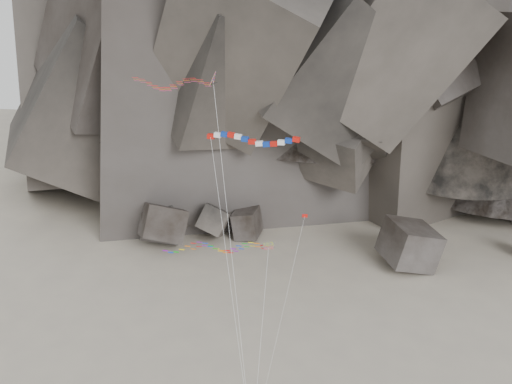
% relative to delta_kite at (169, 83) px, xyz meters
% --- Properties ---
extents(ground, '(260.00, 260.00, 0.00)m').
position_rel_delta_kite_xyz_m(ground, '(9.32, -1.88, -32.87)').
color(ground, '#A69C86').
rests_on(ground, ground).
extents(boulder_field, '(66.43, 15.55, 9.08)m').
position_rel_delta_kite_xyz_m(boulder_field, '(1.76, 31.43, -30.24)').
color(boulder_field, '#47423F').
rests_on(boulder_field, ground).
extents(delta_kite, '(15.27, 14.81, 32.56)m').
position_rel_delta_kite_xyz_m(delta_kite, '(0.00, 0.00, 0.00)').
color(delta_kite, red).
rests_on(delta_kite, ground).
extents(banner_kite, '(9.84, 15.67, 26.02)m').
position_rel_delta_kite_xyz_m(banner_kite, '(8.39, 0.68, -5.80)').
color(banner_kite, red).
rests_on(banner_kite, ground).
extents(parafoil_kite, '(13.51, 15.67, 13.79)m').
position_rel_delta_kite_xyz_m(parafoil_kite, '(3.65, 1.24, -18.45)').
color(parafoil_kite, '#C5DB0C').
rests_on(parafoil_kite, ground).
extents(pennant_kite, '(3.42, 14.05, 17.83)m').
position_rel_delta_kite_xyz_m(pennant_kite, '(13.38, -3.03, -17.21)').
color(pennant_kite, red).
rests_on(pennant_kite, ground).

